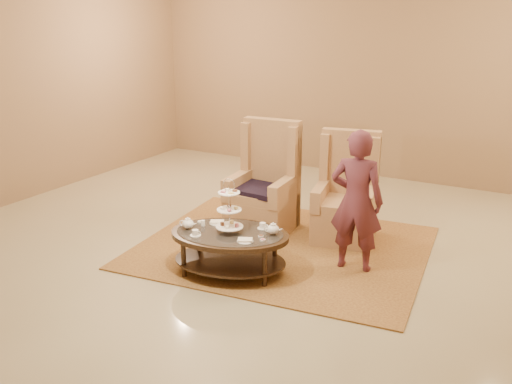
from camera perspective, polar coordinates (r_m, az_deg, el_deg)
The scene contains 8 objects.
ground at distance 6.39m, azimuth -0.43°, elevation -6.88°, with size 8.00×8.00×0.00m, color tan.
ceiling at distance 6.39m, azimuth -0.43°, elevation -6.88°, with size 8.00×8.00×0.02m, color silver.
wall_back at distance 9.54m, azimuth 11.73°, elevation 11.87°, with size 8.00×0.04×3.50m, color #947350.
rug at distance 6.73m, azimuth 2.74°, elevation -5.52°, with size 3.48×3.00×0.02m.
tea_table at distance 5.96m, azimuth -2.65°, elevation -4.80°, with size 1.42×1.15×1.05m.
armchair_left at distance 7.14m, azimuth 0.90°, elevation -0.19°, with size 0.79×0.82×1.38m.
armchair_right at distance 6.96m, azimuth 8.98°, elevation -1.15°, with size 0.84×0.86×1.30m.
person at distance 6.02m, azimuth 10.02°, elevation -0.94°, with size 0.60×0.43×1.53m.
Camera 1 is at (2.87, -5.06, 2.66)m, focal length 40.00 mm.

